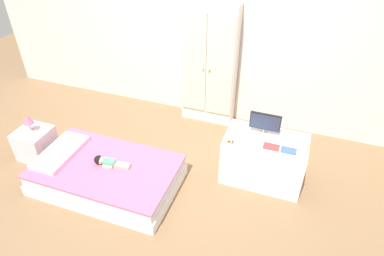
% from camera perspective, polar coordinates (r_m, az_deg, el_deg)
% --- Properties ---
extents(ground_plane, '(10.00, 10.00, 0.02)m').
position_cam_1_polar(ground_plane, '(3.77, -4.50, -9.87)').
color(ground_plane, brown).
extents(back_wall, '(6.40, 0.05, 2.70)m').
position_cam_1_polar(back_wall, '(4.32, 3.36, 17.89)').
color(back_wall, silver).
rests_on(back_wall, ground_plane).
extents(bed, '(1.51, 0.91, 0.27)m').
position_cam_1_polar(bed, '(3.80, -14.09, -7.65)').
color(bed, white).
rests_on(bed, ground_plane).
extents(pillow, '(0.32, 0.65, 0.05)m').
position_cam_1_polar(pillow, '(3.98, -21.21, -3.79)').
color(pillow, silver).
rests_on(pillow, bed).
extents(doll, '(0.39, 0.14, 0.10)m').
position_cam_1_polar(doll, '(3.69, -14.34, -5.48)').
color(doll, '#4CA375').
rests_on(doll, bed).
extents(nightstand, '(0.37, 0.37, 0.37)m').
position_cam_1_polar(nightstand, '(4.42, -24.72, -2.36)').
color(nightstand, silver).
rests_on(nightstand, ground_plane).
extents(table_lamp, '(0.12, 0.12, 0.22)m').
position_cam_1_polar(table_lamp, '(4.24, -25.85, 1.23)').
color(table_lamp, '#B7B2AD').
rests_on(table_lamp, nightstand).
extents(wardrobe, '(0.69, 0.25, 1.60)m').
position_cam_1_polar(wardrobe, '(4.37, 2.89, 10.45)').
color(wardrobe, white).
rests_on(wardrobe, ground_plane).
extents(tv_stand, '(0.85, 0.50, 0.54)m').
position_cam_1_polar(tv_stand, '(3.75, 11.90, -5.12)').
color(tv_stand, white).
rests_on(tv_stand, ground_plane).
extents(tv_monitor, '(0.32, 0.10, 0.25)m').
position_cam_1_polar(tv_monitor, '(3.57, 12.16, 0.90)').
color(tv_monitor, '#99999E').
rests_on(tv_monitor, tv_stand).
extents(rocking_horse_toy, '(0.09, 0.04, 0.11)m').
position_cam_1_polar(rocking_horse_toy, '(3.45, 6.45, -1.78)').
color(rocking_horse_toy, '#8E6642').
rests_on(rocking_horse_toy, tv_stand).
extents(book_red, '(0.16, 0.10, 0.02)m').
position_cam_1_polar(book_red, '(3.49, 13.15, -3.09)').
color(book_red, '#CC3838').
rests_on(book_red, tv_stand).
extents(book_blue, '(0.15, 0.10, 0.01)m').
position_cam_1_polar(book_blue, '(3.49, 15.90, -3.65)').
color(book_blue, blue).
rests_on(book_blue, tv_stand).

